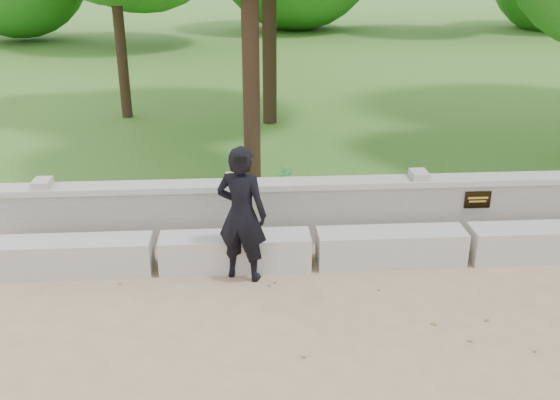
# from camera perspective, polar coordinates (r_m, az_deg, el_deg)

# --- Properties ---
(ground) EXTENTS (80.00, 80.00, 0.00)m
(ground) POSITION_cam_1_polar(r_m,az_deg,el_deg) (7.07, 21.68, -12.31)
(ground) COLOR tan
(ground) RESTS_ON ground
(lawn) EXTENTS (40.00, 22.00, 0.25)m
(lawn) POSITION_cam_1_polar(r_m,az_deg,el_deg) (19.76, 4.85, 11.39)
(lawn) COLOR #386620
(lawn) RESTS_ON ground
(concrete_bench) EXTENTS (11.90, 0.45, 0.45)m
(concrete_bench) POSITION_cam_1_polar(r_m,az_deg,el_deg) (8.46, 16.71, -3.94)
(concrete_bench) COLOR #B6B4AC
(concrete_bench) RESTS_ON ground
(parapet_wall) EXTENTS (12.50, 0.35, 0.90)m
(parapet_wall) POSITION_cam_1_polar(r_m,az_deg,el_deg) (8.96, 15.41, -0.61)
(parapet_wall) COLOR #ABA9A2
(parapet_wall) RESTS_ON ground
(man_main) EXTENTS (0.73, 0.68, 1.70)m
(man_main) POSITION_cam_1_polar(r_m,az_deg,el_deg) (7.45, -3.52, -1.30)
(man_main) COLOR black
(man_main) RESTS_ON ground
(shrub_a) EXTENTS (0.38, 0.39, 0.62)m
(shrub_a) POSITION_cam_1_polar(r_m,az_deg,el_deg) (9.12, 0.52, 1.29)
(shrub_a) COLOR #28772D
(shrub_a) RESTS_ON lawn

